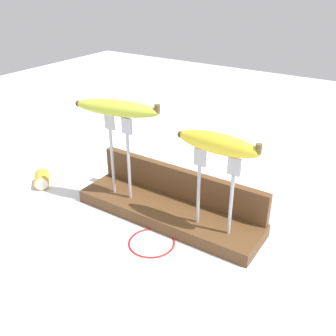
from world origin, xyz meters
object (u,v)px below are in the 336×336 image
banana_chunk_near (42,179)px  wire_coil (151,242)px  banana_raised_right (218,143)px  fork_stand_left (120,150)px  fork_fallen_near (269,200)px  fork_stand_right (215,185)px  banana_raised_left (117,108)px

banana_chunk_near → wire_coil: (0.38, -0.04, -0.02)m
banana_raised_right → fork_stand_left: bearing=180.0°
fork_stand_left → banana_chunk_near: (-0.24, -0.04, -0.13)m
fork_fallen_near → fork_stand_right: bearing=-103.2°
fork_stand_right → fork_fallen_near: (0.05, 0.21, -0.13)m
banana_raised_left → fork_stand_right: bearing=0.0°
banana_raised_left → banana_chunk_near: size_ratio=3.09×
banana_raised_left → wire_coil: bearing=-29.9°
banana_chunk_near → wire_coil: size_ratio=0.66×
fork_fallen_near → banana_chunk_near: banana_chunk_near is taller
fork_stand_right → wire_coil: bearing=-140.3°
fork_fallen_near → banana_raised_left: bearing=-144.1°
wire_coil → banana_raised_right: bearing=39.8°
fork_stand_right → banana_raised_left: 0.27m
banana_raised_right → fork_fallen_near: bearing=76.8°
banana_chunk_near → wire_coil: banana_chunk_near is taller
fork_stand_right → banana_chunk_near: (-0.48, -0.04, -0.11)m
fork_stand_left → banana_raised_right: (0.24, -0.00, 0.07)m
fork_stand_left → fork_fallen_near: fork_stand_left is taller
fork_stand_left → wire_coil: size_ratio=2.00×
banana_raised_right → wire_coil: banana_raised_right is taller
fork_stand_left → fork_stand_right: 0.24m
banana_raised_right → banana_chunk_near: bearing=-174.8°
banana_raised_right → wire_coil: (-0.10, -0.08, -0.22)m
fork_stand_left → wire_coil: fork_stand_left is taller
banana_raised_right → fork_fallen_near: 0.31m
banana_raised_left → banana_chunk_near: (-0.24, -0.04, -0.23)m
banana_raised_right → fork_fallen_near: size_ratio=1.13×
banana_chunk_near → fork_fallen_near: bearing=25.7°
banana_raised_left → banana_raised_right: size_ratio=1.16×
fork_fallen_near → banana_chunk_near: bearing=-154.3°
wire_coil → fork_stand_right: bearing=39.7°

